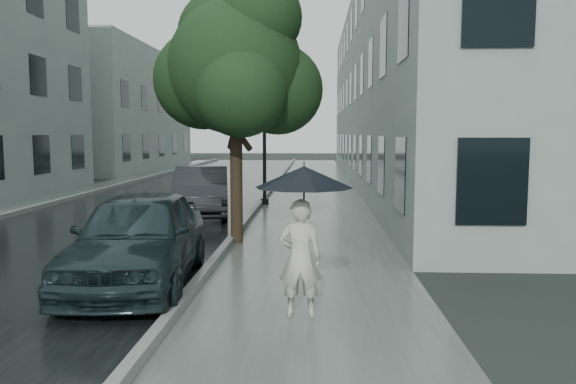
# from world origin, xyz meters

# --- Properties ---
(ground) EXTENTS (120.00, 120.00, 0.00)m
(ground) POSITION_xyz_m (0.00, 0.00, 0.00)
(ground) COLOR black
(ground) RESTS_ON ground
(sidewalk) EXTENTS (3.50, 60.00, 0.01)m
(sidewalk) POSITION_xyz_m (0.25, 12.00, 0.00)
(sidewalk) COLOR slate
(sidewalk) RESTS_ON ground
(kerb_near) EXTENTS (0.15, 60.00, 0.15)m
(kerb_near) POSITION_xyz_m (-1.57, 12.00, 0.07)
(kerb_near) COLOR slate
(kerb_near) RESTS_ON ground
(asphalt_road) EXTENTS (6.85, 60.00, 0.00)m
(asphalt_road) POSITION_xyz_m (-5.08, 12.00, 0.00)
(asphalt_road) COLOR black
(asphalt_road) RESTS_ON ground
(kerb_far) EXTENTS (0.15, 60.00, 0.15)m
(kerb_far) POSITION_xyz_m (-8.57, 12.00, 0.07)
(kerb_far) COLOR slate
(kerb_far) RESTS_ON ground
(sidewalk_far) EXTENTS (1.70, 60.00, 0.01)m
(sidewalk_far) POSITION_xyz_m (-9.50, 12.00, 0.00)
(sidewalk_far) COLOR #4C5451
(sidewalk_far) RESTS_ON ground
(building_near) EXTENTS (7.02, 36.00, 9.00)m
(building_near) POSITION_xyz_m (5.47, 19.50, 4.50)
(building_near) COLOR gray
(building_near) RESTS_ON ground
(building_far_b) EXTENTS (7.02, 18.00, 8.00)m
(building_far_b) POSITION_xyz_m (-13.77, 30.00, 4.00)
(building_far_b) COLOR gray
(building_far_b) RESTS_ON ground
(pedestrian) EXTENTS (0.58, 0.39, 1.57)m
(pedestrian) POSITION_xyz_m (0.09, -1.00, 0.79)
(pedestrian) COLOR beige
(pedestrian) RESTS_ON sidewalk
(umbrella) EXTENTS (1.67, 1.67, 1.11)m
(umbrella) POSITION_xyz_m (0.13, -0.99, 1.86)
(umbrella) COLOR black
(umbrella) RESTS_ON ground
(street_tree) EXTENTS (3.78, 3.44, 5.72)m
(street_tree) POSITION_xyz_m (-1.45, 4.09, 3.87)
(street_tree) COLOR #332619
(street_tree) RESTS_ON ground
(lamp_post) EXTENTS (0.85, 0.33, 4.71)m
(lamp_post) POSITION_xyz_m (-1.60, 10.72, 2.71)
(lamp_post) COLOR black
(lamp_post) RESTS_ON ground
(car_near) EXTENTS (2.12, 4.55, 1.51)m
(car_near) POSITION_xyz_m (-2.54, 0.50, 0.76)
(car_near) COLOR #19282C
(car_near) RESTS_ON ground
(car_far) EXTENTS (2.22, 4.53, 1.43)m
(car_far) POSITION_xyz_m (-3.07, 8.10, 0.72)
(car_far) COLOR black
(car_far) RESTS_ON ground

